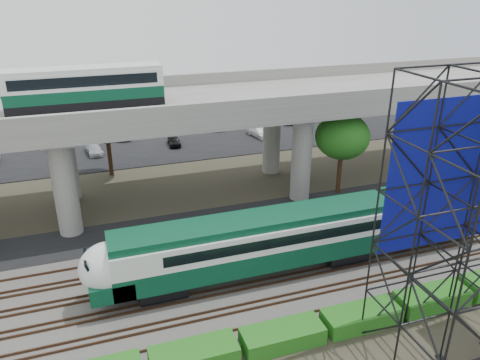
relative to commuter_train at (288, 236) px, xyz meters
name	(u,v)px	position (x,y,z in m)	size (l,w,h in m)	color
ground	(240,301)	(-4.03, -2.00, -2.88)	(140.00, 140.00, 0.00)	#474233
ballast_bed	(231,282)	(-4.03, 0.00, -2.78)	(90.00, 12.00, 0.20)	slate
service_road	(200,224)	(-4.03, 8.50, -2.84)	(90.00, 5.00, 0.08)	black
parking_lot	(154,140)	(-4.03, 32.00, -2.84)	(90.00, 18.00, 0.08)	black
harbor_water	(133,101)	(-4.03, 54.00, -2.87)	(140.00, 40.00, 0.03)	#496178
rail_tracks	(231,279)	(-4.03, 0.00, -2.60)	(90.00, 9.52, 0.16)	#472D1E
commuter_train	(288,236)	(0.00, 0.00, 0.00)	(29.30, 3.06, 4.30)	black
overpass	(174,112)	(-4.58, 14.00, 5.33)	(80.00, 12.00, 12.40)	#9E9B93
hedge_strip	(283,335)	(-3.02, -6.30, -2.32)	(34.60, 1.80, 1.20)	#155E17
trees	(128,146)	(-8.70, 14.17, 2.69)	(40.94, 16.94, 7.69)	#382314
parked_cars	(167,134)	(-2.41, 31.85, -2.19)	(39.57, 9.62, 1.29)	#BCBCBC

